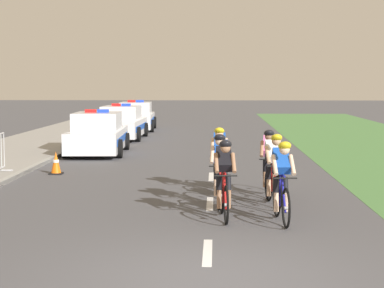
{
  "coord_description": "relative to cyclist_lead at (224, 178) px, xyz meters",
  "views": [
    {
      "loc": [
        0.12,
        -8.52,
        2.6
      ],
      "look_at": [
        -0.45,
        7.19,
        1.1
      ],
      "focal_mm": 62.09,
      "sensor_mm": 36.0,
      "label": 1
    }
  ],
  "objects": [
    {
      "name": "police_car_second",
      "position": [
        -4.38,
        17.18,
        -0.11
      ],
      "size": [
        2.04,
        4.42,
        1.59
      ],
      "color": "white",
      "rests_on": "ground"
    },
    {
      "name": "traffic_cone_mid",
      "position": [
        -4.62,
        5.88,
        -0.48
      ],
      "size": [
        0.36,
        0.36,
        0.64
      ],
      "color": "black",
      "rests_on": "ground"
    },
    {
      "name": "cyclist_fifth",
      "position": [
        -0.07,
        3.23,
        0.0
      ],
      "size": [
        0.42,
        1.72,
        1.56
      ],
      "color": "black",
      "rests_on": "ground"
    },
    {
      "name": "cyclist_sixth",
      "position": [
        1.04,
        2.55,
        0.0
      ],
      "size": [
        0.45,
        1.72,
        1.56
      ],
      "color": "black",
      "rests_on": "ground"
    },
    {
      "name": "police_car_third",
      "position": [
        -4.38,
        22.47,
        -0.11
      ],
      "size": [
        2.15,
        4.48,
        1.59
      ],
      "color": "silver",
      "rests_on": "ground"
    },
    {
      "name": "cyclist_second",
      "position": [
        1.05,
        -0.27,
        0.0
      ],
      "size": [
        0.44,
        1.72,
        1.56
      ],
      "color": "black",
      "rests_on": "ground"
    },
    {
      "name": "ground_plane",
      "position": [
        -0.28,
        -3.82,
        -0.79
      ],
      "size": [
        160.0,
        160.0,
        0.0
      ],
      "primitive_type": "plane",
      "color": "#4C4C51"
    },
    {
      "name": "cyclist_fourth",
      "position": [
        1.04,
        1.39,
        0.0
      ],
      "size": [
        0.45,
        1.72,
        1.56
      ],
      "color": "black",
      "rests_on": "ground"
    },
    {
      "name": "sidewalk_slab",
      "position": [
        -7.42,
        10.18,
        -0.73
      ],
      "size": [
        3.98,
        60.0,
        0.12
      ],
      "primitive_type": "cube",
      "color": "gray",
      "rests_on": "ground"
    },
    {
      "name": "kerb_edge",
      "position": [
        -5.51,
        10.18,
        -0.72
      ],
      "size": [
        0.16,
        60.0,
        0.13
      ],
      "primitive_type": "cube",
      "color": "#9E9E99",
      "rests_on": "ground"
    },
    {
      "name": "cyclist_third",
      "position": [
        -0.06,
        1.33,
        0.0
      ],
      "size": [
        0.43,
        1.72,
        1.56
      ],
      "color": "black",
      "rests_on": "ground"
    },
    {
      "name": "cyclist_lead",
      "position": [
        0.0,
        0.0,
        0.0
      ],
      "size": [
        0.44,
        1.72,
        1.56
      ],
      "color": "black",
      "rests_on": "ground"
    },
    {
      "name": "lane_markings_centre",
      "position": [
        -0.28,
        3.55,
        -0.78
      ],
      "size": [
        0.14,
        21.6,
        0.01
      ],
      "color": "white",
      "rests_on": "ground"
    },
    {
      "name": "police_car_nearest",
      "position": [
        -4.38,
        11.1,
        -0.11
      ],
      "size": [
        2.15,
        4.48,
        1.59
      ],
      "color": "silver",
      "rests_on": "ground"
    }
  ]
}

